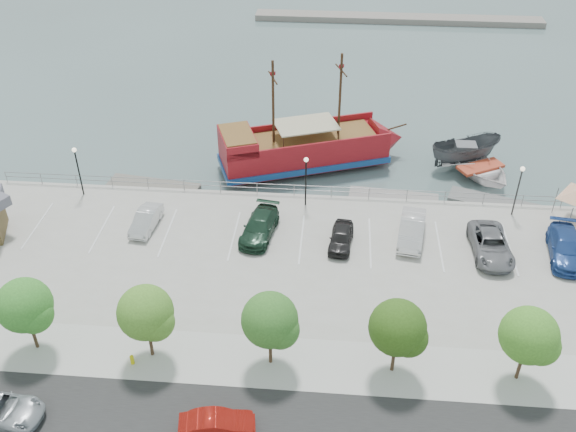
{
  "coord_description": "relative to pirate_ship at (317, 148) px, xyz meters",
  "views": [
    {
      "loc": [
        2.16,
        -35.44,
        28.42
      ],
      "look_at": [
        -1.0,
        2.0,
        2.0
      ],
      "focal_mm": 40.0,
      "sensor_mm": 36.0,
      "label": 1
    }
  ],
  "objects": [
    {
      "name": "patrol_boat",
      "position": [
        13.07,
        0.99,
        -0.53
      ],
      "size": [
        6.96,
        4.51,
        2.52
      ],
      "primitive_type": "imported",
      "rotation": [
        0.0,
        0.0,
        1.92
      ],
      "color": "#4C4E52",
      "rests_on": "ground"
    },
    {
      "name": "tree_e",
      "position": [
        5.62,
        -24.44,
        2.5
      ],
      "size": [
        3.3,
        3.2,
        5.0
      ],
      "color": "#473321",
      "rests_on": "sidewalk"
    },
    {
      "name": "tree_f",
      "position": [
        12.62,
        -24.44,
        2.5
      ],
      "size": [
        3.3,
        3.2,
        5.0
      ],
      "color": "#473321",
      "rests_on": "sidewalk"
    },
    {
      "name": "parked_car_g",
      "position": [
        12.9,
        -12.95,
        -0.03
      ],
      "size": [
        2.74,
        5.58,
        1.53
      ],
      "primitive_type": "imported",
      "rotation": [
        0.0,
        0.0,
        0.04
      ],
      "color": "slate",
      "rests_on": "land_slab"
    },
    {
      "name": "sidewalk",
      "position": [
        -0.52,
        -24.36,
        -0.78
      ],
      "size": [
        100.0,
        4.0,
        0.05
      ],
      "primitive_type": "cube",
      "color": "#BAB9B4",
      "rests_on": "land_slab"
    },
    {
      "name": "speedboat",
      "position": [
        14.2,
        -0.9,
        -1.1
      ],
      "size": [
        7.44,
        8.22,
        1.4
      ],
      "primitive_type": "imported",
      "rotation": [
        0.0,
        0.0,
        0.5
      ],
      "color": "white",
      "rests_on": "ground"
    },
    {
      "name": "pirate_ship",
      "position": [
        0.0,
        0.0,
        0.0
      ],
      "size": [
        17.24,
        10.06,
        10.71
      ],
      "rotation": [
        0.0,
        0.0,
        0.35
      ],
      "color": "maroon",
      "rests_on": "ground"
    },
    {
      "name": "ground",
      "position": [
        -0.52,
        -14.36,
        -1.79
      ],
      "size": [
        160.0,
        160.0,
        0.0
      ],
      "primitive_type": "plane",
      "color": "#4B5E5D"
    },
    {
      "name": "lamp_post_right",
      "position": [
        15.48,
        -7.86,
        2.15
      ],
      "size": [
        0.36,
        0.36,
        4.28
      ],
      "color": "black",
      "rests_on": "land_slab"
    },
    {
      "name": "dock_mid",
      "position": [
        6.59,
        -5.16,
        -1.59
      ],
      "size": [
        7.46,
        2.78,
        0.42
      ],
      "primitive_type": "cube",
      "rotation": [
        0.0,
        0.0,
        -0.1
      ],
      "color": "gray",
      "rests_on": "ground"
    },
    {
      "name": "lamp_post_mid",
      "position": [
        -0.52,
        -7.86,
        2.15
      ],
      "size": [
        0.36,
        0.36,
        4.28
      ],
      "color": "black",
      "rests_on": "land_slab"
    },
    {
      "name": "fire_hydrant",
      "position": [
        -9.49,
        -25.16,
        -0.41
      ],
      "size": [
        0.24,
        0.24,
        0.7
      ],
      "rotation": [
        0.0,
        0.0,
        0.42
      ],
      "color": "#D8CC0A",
      "rests_on": "sidewalk"
    },
    {
      "name": "parked_car_f",
      "position": [
        7.44,
        -11.67,
        0.03
      ],
      "size": [
        2.48,
        5.22,
        1.65
      ],
      "primitive_type": "imported",
      "rotation": [
        0.0,
        0.0,
        -0.15
      ],
      "color": "silver",
      "rests_on": "land_slab"
    },
    {
      "name": "tree_d",
      "position": [
        -1.38,
        -24.44,
        2.5
      ],
      "size": [
        3.3,
        3.2,
        5.0
      ],
      "color": "#473321",
      "rests_on": "sidewalk"
    },
    {
      "name": "tree_c",
      "position": [
        -8.38,
        -24.44,
        2.5
      ],
      "size": [
        3.3,
        3.2,
        5.0
      ],
      "color": "#473321",
      "rests_on": "sidewalk"
    },
    {
      "name": "seawall_railing",
      "position": [
        -0.52,
        -6.56,
        -0.27
      ],
      "size": [
        50.0,
        0.06,
        1.0
      ],
      "color": "gray",
      "rests_on": "land_slab"
    },
    {
      "name": "parked_car_h",
      "position": [
        18.09,
        -12.85,
        -0.0
      ],
      "size": [
        2.9,
        5.69,
        1.58
      ],
      "primitive_type": "imported",
      "rotation": [
        0.0,
        0.0,
        -0.13
      ],
      "color": "#24468E",
      "rests_on": "land_slab"
    },
    {
      "name": "tree_b",
      "position": [
        -15.38,
        -24.44,
        2.5
      ],
      "size": [
        3.3,
        3.2,
        5.0
      ],
      "color": "#473321",
      "rests_on": "sidewalk"
    },
    {
      "name": "dock_west",
      "position": [
        -13.61,
        -5.16,
        -1.57
      ],
      "size": [
        8.06,
        3.31,
        0.45
      ],
      "primitive_type": "cube",
      "rotation": [
        0.0,
        0.0,
        -0.14
      ],
      "color": "slate",
      "rests_on": "ground"
    },
    {
      "name": "parked_car_d",
      "position": [
        -3.65,
        -12.11,
        -0.04
      ],
      "size": [
        2.89,
        5.44,
        1.5
      ],
      "primitive_type": "imported",
      "rotation": [
        0.0,
        0.0,
        -0.16
      ],
      "color": "#193525",
      "rests_on": "land_slab"
    },
    {
      "name": "far_shore",
      "position": [
        9.48,
        40.64,
        -1.39
      ],
      "size": [
        40.0,
        3.0,
        0.8
      ],
      "primitive_type": "cube",
      "color": "gray",
      "rests_on": "ground"
    },
    {
      "name": "dock_east",
      "position": [
        14.7,
        -5.16,
        -1.59
      ],
      "size": [
        7.39,
        4.23,
        0.41
      ],
      "primitive_type": "cube",
      "rotation": [
        0.0,
        0.0,
        -0.33
      ],
      "color": "slate",
      "rests_on": "ground"
    },
    {
      "name": "parked_car_b",
      "position": [
        -12.22,
        -11.88,
        -0.13
      ],
      "size": [
        1.8,
        4.16,
        1.33
      ],
      "primitive_type": "imported",
      "rotation": [
        0.0,
        0.0,
        -0.1
      ],
      "color": "silver",
      "rests_on": "land_slab"
    },
    {
      "name": "parked_car_e",
      "position": [
        2.35,
        -12.81,
        -0.12
      ],
      "size": [
        2.0,
        4.09,
        1.34
      ],
      "primitive_type": "imported",
      "rotation": [
        0.0,
        0.0,
        -0.11
      ],
      "color": "black",
      "rests_on": "land_slab"
    },
    {
      "name": "lamp_post_left",
      "position": [
        -18.52,
        -7.86,
        2.15
      ],
      "size": [
        0.36,
        0.36,
        4.28
      ],
      "color": "black",
      "rests_on": "land_slab"
    },
    {
      "name": "street_sedan",
      "position": [
        -3.76,
        -29.38,
        -0.14
      ],
      "size": [
        4.12,
        2.0,
        1.3
      ],
      "primitive_type": "imported",
      "rotation": [
        0.0,
        0.0,
        1.73
      ],
      "color": "#A5170F",
      "rests_on": "street"
    }
  ]
}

